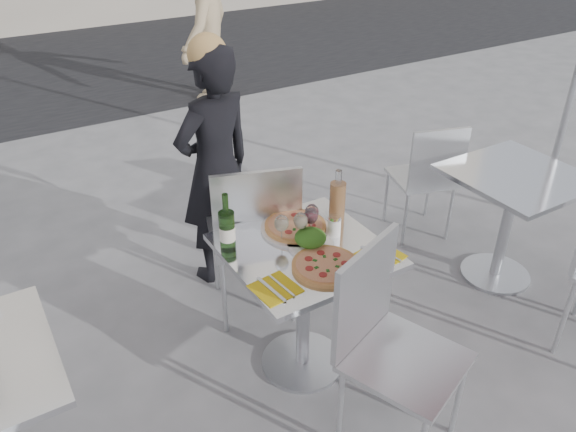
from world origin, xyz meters
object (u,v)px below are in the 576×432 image
pizza_far (295,227)px  carafe (337,202)px  napkin_left (275,288)px  napkin_right (381,255)px  chair_near (387,335)px  woman_diner (216,169)px  wineglass_red_b (312,213)px  chair_far (254,230)px  main_table (304,284)px  pedestrian_b (203,24)px  pizza_near (326,266)px  wine_bottle (227,229)px  side_chair_rfar (428,173)px  side_table_right (511,204)px  wineglass_red_a (311,217)px  wineglass_white_a (282,224)px  salad_plate (310,239)px  sugar_shaker (334,226)px  wineglass_white_b (301,222)px

pizza_far → carafe: (0.22, -0.05, 0.10)m
napkin_left → napkin_right: bearing=-10.6°
napkin_right → carafe: bearing=81.0°
chair_near → woman_diner: (-0.08, 1.51, 0.16)m
wineglass_red_b → napkin_right: (0.17, -0.33, -0.11)m
chair_far → main_table: bearing=110.8°
pedestrian_b → pizza_near: 4.59m
wine_bottle → carafe: bearing=-6.2°
chair_near → pedestrian_b: bearing=54.3°
main_table → side_chair_rfar: (1.40, 0.61, -0.02)m
side_table_right → chair_far: 1.59m
pedestrian_b → napkin_left: 4.69m
woman_diner → pedestrian_b: bearing=-126.8°
main_table → napkin_left: bearing=-144.8°
main_table → woman_diner: 1.00m
pizza_far → chair_near: bearing=-87.5°
pizza_far → carafe: 0.24m
wineglass_red_b → napkin_right: bearing=-63.4°
woman_diner → wine_bottle: 0.87m
carafe → wine_bottle: bearing=173.8°
wineglass_red_a → napkin_right: wineglass_red_a is taller
chair_near → wineglass_white_a: (-0.15, 0.62, 0.27)m
woman_diner → pizza_near: bearing=76.1°
carafe → napkin_right: bearing=-89.5°
side_table_right → wine_bottle: size_ratio=2.54×
pizza_near → napkin_left: bearing=-177.2°
chair_near → pedestrian_b: pedestrian_b is taller
chair_near → wine_bottle: bearing=98.1°
chair_near → pedestrian_b: 4.91m
salad_plate → wineglass_red_a: 0.11m
side_chair_rfar → salad_plate: (-1.36, -0.61, 0.27)m
pizza_near → sugar_shaker: sugar_shaker is taller
chair_near → wine_bottle: size_ratio=3.35×
side_table_right → wineglass_red_b: wineglass_red_b is taller
wineglass_white_b → main_table: bearing=-104.6°
wineglass_white_b → chair_far: bearing=95.5°
pizza_near → carafe: (0.27, 0.29, 0.11)m
pedestrian_b → sugar_shaker: 4.35m
chair_far → napkin_left: bearing=87.3°
wineglass_white_b → side_chair_rfar: bearing=21.7°
wineglass_white_b → sugar_shaker: bearing=-12.8°
pizza_far → napkin_right: (0.22, -0.39, -0.01)m
main_table → side_chair_rfar: bearing=23.6°
side_table_right → pedestrian_b: size_ratio=0.45×
main_table → carafe: carafe is taller
chair_near → wineglass_red_b: size_ratio=6.28×
carafe → sugar_shaker: (-0.08, -0.09, -0.06)m
side_chair_rfar → salad_plate: 1.51m
side_chair_rfar → chair_near: bearing=58.1°
chair_far → pedestrian_b: pedestrian_b is taller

